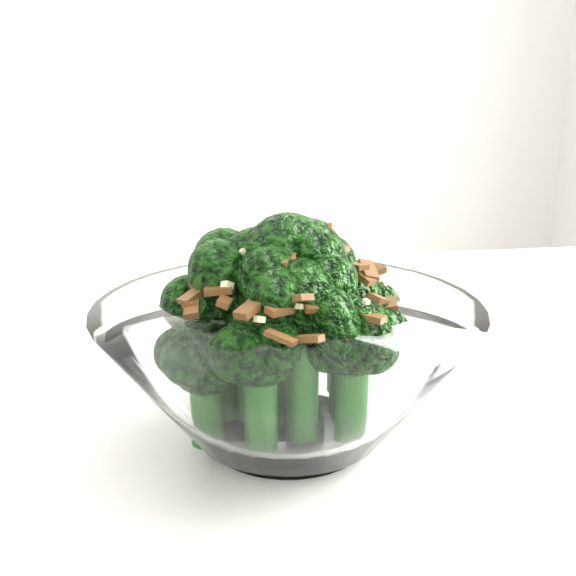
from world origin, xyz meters
name	(u,v)px	position (x,y,z in m)	size (l,w,h in m)	color
broccoli_dish	(288,356)	(0.28, -0.01, 0.80)	(0.20, 0.20, 0.13)	white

